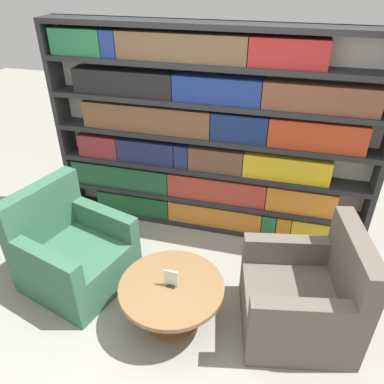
% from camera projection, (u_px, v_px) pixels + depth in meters
% --- Properties ---
extents(ground_plane, '(14.00, 14.00, 0.00)m').
position_uv_depth(ground_plane, '(166.00, 328.00, 3.05)').
color(ground_plane, gray).
extents(bookshelf, '(3.25, 0.30, 2.11)m').
position_uv_depth(bookshelf, '(207.00, 139.00, 3.73)').
color(bookshelf, silver).
rests_on(bookshelf, ground_plane).
extents(armchair_left, '(1.01, 1.00, 0.92)m').
position_uv_depth(armchair_left, '(72.00, 254.00, 3.36)').
color(armchair_left, '#336047').
rests_on(armchair_left, ground_plane).
extents(armchair_right, '(0.97, 0.95, 0.92)m').
position_uv_depth(armchair_right, '(304.00, 299.00, 2.91)').
color(armchair_right, brown).
rests_on(armchair_right, ground_plane).
extents(coffee_table, '(0.83, 0.83, 0.40)m').
position_uv_depth(coffee_table, '(172.00, 296.00, 2.96)').
color(coffee_table, brown).
rests_on(coffee_table, ground_plane).
extents(table_sign, '(0.11, 0.06, 0.15)m').
position_uv_depth(table_sign, '(171.00, 279.00, 2.87)').
color(table_sign, black).
rests_on(table_sign, coffee_table).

